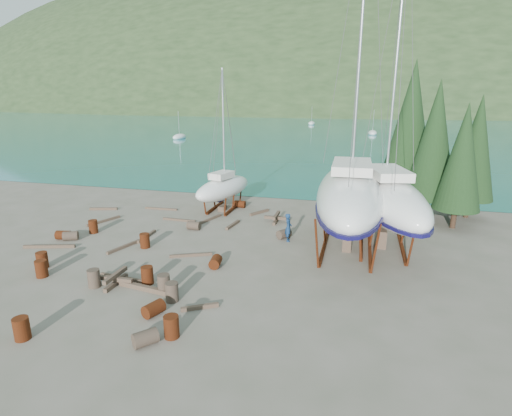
% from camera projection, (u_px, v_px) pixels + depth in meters
% --- Properties ---
extents(ground, '(600.00, 600.00, 0.00)m').
position_uv_depth(ground, '(212.00, 264.00, 21.80)').
color(ground, '#5C5848').
rests_on(ground, ground).
extents(bay_water, '(700.00, 700.00, 0.00)m').
position_uv_depth(bay_water, '(353.00, 107.00, 315.18)').
color(bay_water, teal).
rests_on(bay_water, ground).
extents(far_hill, '(800.00, 360.00, 110.00)m').
position_uv_depth(far_hill, '(353.00, 107.00, 319.84)').
color(far_hill, black).
rests_on(far_hill, ground).
extents(far_house_left, '(6.60, 5.60, 5.60)m').
position_uv_depth(far_house_left, '(232.00, 107.00, 212.53)').
color(far_house_left, beige).
rests_on(far_house_left, ground).
extents(far_house_center, '(6.60, 5.60, 5.60)m').
position_uv_depth(far_house_center, '(307.00, 108.00, 202.82)').
color(far_house_center, beige).
rests_on(far_house_center, ground).
extents(far_house_right, '(6.60, 5.60, 5.60)m').
position_uv_depth(far_house_right, '(412.00, 109.00, 190.69)').
color(far_house_right, beige).
rests_on(far_house_right, ground).
extents(cypress_near_right, '(3.60, 3.60, 10.00)m').
position_uv_depth(cypress_near_right, '(434.00, 140.00, 28.38)').
color(cypress_near_right, black).
rests_on(cypress_near_right, ground).
extents(cypress_mid_right, '(3.06, 3.06, 8.50)m').
position_uv_depth(cypress_mid_right, '(462.00, 157.00, 26.39)').
color(cypress_mid_right, black).
rests_on(cypress_mid_right, ground).
extents(cypress_back_left, '(4.14, 4.14, 11.50)m').
position_uv_depth(cypress_back_left, '(410.00, 126.00, 30.37)').
color(cypress_back_left, black).
rests_on(cypress_back_left, ground).
extents(cypress_far_right, '(3.24, 3.24, 9.00)m').
position_uv_depth(cypress_far_right, '(476.00, 148.00, 28.74)').
color(cypress_far_right, black).
rests_on(cypress_far_right, ground).
extents(moored_boat_left, '(2.00, 5.00, 6.05)m').
position_uv_depth(moored_boat_left, '(179.00, 137.00, 84.86)').
color(moored_boat_left, silver).
rests_on(moored_boat_left, ground).
extents(moored_boat_mid, '(2.00, 5.00, 6.05)m').
position_uv_depth(moored_boat_mid, '(372.00, 133.00, 93.78)').
color(moored_boat_mid, silver).
rests_on(moored_boat_mid, ground).
extents(moored_boat_far, '(2.00, 5.00, 6.05)m').
position_uv_depth(moored_boat_far, '(312.00, 123.00, 126.09)').
color(moored_boat_far, silver).
rests_on(moored_boat_far, ground).
extents(large_sailboat_near, '(4.06, 13.12, 20.55)m').
position_uv_depth(large_sailboat_near, '(350.00, 194.00, 23.39)').
color(large_sailboat_near, silver).
rests_on(large_sailboat_near, ground).
extents(large_sailboat_far, '(6.12, 12.11, 18.40)m').
position_uv_depth(large_sailboat_far, '(385.00, 197.00, 23.90)').
color(large_sailboat_far, silver).
rests_on(large_sailboat_far, ground).
extents(small_sailboat_shore, '(3.75, 7.10, 10.86)m').
position_uv_depth(small_sailboat_shore, '(223.00, 188.00, 31.74)').
color(small_sailboat_shore, silver).
rests_on(small_sailboat_shore, ground).
extents(worker, '(0.54, 0.72, 1.78)m').
position_uv_depth(worker, '(288.00, 227.00, 25.01)').
color(worker, navy).
rests_on(worker, ground).
extents(drum_0, '(0.58, 0.58, 0.88)m').
position_uv_depth(drum_0, '(42.00, 260.00, 21.17)').
color(drum_0, '#5E2C10').
rests_on(drum_0, ground).
extents(drum_1, '(1.02, 1.04, 0.58)m').
position_uv_depth(drum_1, '(145.00, 338.00, 14.62)').
color(drum_1, '#2D2823').
rests_on(drum_1, ground).
extents(drum_2, '(0.98, 0.74, 0.58)m').
position_uv_depth(drum_2, '(63.00, 235.00, 25.41)').
color(drum_2, '#5E2C10').
rests_on(drum_2, ground).
extents(drum_3, '(0.58, 0.58, 0.88)m').
position_uv_depth(drum_3, '(22.00, 329.00, 14.94)').
color(drum_3, '#5E2C10').
rests_on(drum_3, ground).
extents(drum_4, '(0.89, 0.59, 0.58)m').
position_uv_depth(drum_4, '(240.00, 204.00, 32.67)').
color(drum_4, '#5E2C10').
rests_on(drum_4, ground).
extents(drum_5, '(0.58, 0.58, 0.88)m').
position_uv_depth(drum_5, '(164.00, 284.00, 18.52)').
color(drum_5, '#2D2823').
rests_on(drum_5, ground).
extents(drum_6, '(0.70, 0.95, 0.58)m').
position_uv_depth(drum_6, '(215.00, 262.00, 21.33)').
color(drum_6, '#5E2C10').
rests_on(drum_6, ground).
extents(drum_7, '(0.58, 0.58, 0.88)m').
position_uv_depth(drum_7, '(171.00, 327.00, 15.07)').
color(drum_7, '#5E2C10').
rests_on(drum_7, ground).
extents(drum_8, '(0.58, 0.58, 0.88)m').
position_uv_depth(drum_8, '(93.00, 227.00, 26.59)').
color(drum_8, '#5E2C10').
rests_on(drum_8, ground).
extents(drum_9, '(0.90, 0.61, 0.58)m').
position_uv_depth(drum_9, '(194.00, 225.00, 27.29)').
color(drum_9, '#2D2823').
rests_on(drum_9, ground).
extents(drum_10, '(0.58, 0.58, 0.88)m').
position_uv_depth(drum_10, '(147.00, 275.00, 19.38)').
color(drum_10, '#5E2C10').
rests_on(drum_10, ground).
extents(drum_11, '(0.99, 1.05, 0.58)m').
position_uv_depth(drum_11, '(284.00, 234.00, 25.66)').
color(drum_11, '#2D2823').
rests_on(drum_11, ground).
extents(drum_12, '(0.86, 1.03, 0.58)m').
position_uv_depth(drum_12, '(154.00, 309.00, 16.62)').
color(drum_12, '#5E2C10').
rests_on(drum_12, ground).
extents(drum_13, '(0.58, 0.58, 0.88)m').
position_uv_depth(drum_13, '(41.00, 269.00, 20.12)').
color(drum_13, '#5E2C10').
rests_on(drum_13, ground).
extents(drum_14, '(0.58, 0.58, 0.88)m').
position_uv_depth(drum_14, '(145.00, 241.00, 24.01)').
color(drum_14, '#5E2C10').
rests_on(drum_14, ground).
extents(drum_15, '(1.04, 0.90, 0.58)m').
position_uv_depth(drum_15, '(71.00, 236.00, 25.28)').
color(drum_15, '#2D2823').
rests_on(drum_15, ground).
extents(drum_16, '(0.58, 0.58, 0.88)m').
position_uv_depth(drum_16, '(94.00, 278.00, 19.06)').
color(drum_16, '#2D2823').
rests_on(drum_16, ground).
extents(drum_17, '(0.58, 0.58, 0.88)m').
position_uv_depth(drum_17, '(172.00, 292.00, 17.73)').
color(drum_17, '#2D2823').
rests_on(drum_17, ground).
extents(timber_0, '(2.76, 0.25, 0.14)m').
position_uv_depth(timber_0, '(161.00, 209.00, 32.14)').
color(timber_0, brown).
rests_on(timber_0, ground).
extents(timber_2, '(2.17, 0.78, 0.19)m').
position_uv_depth(timber_2, '(104.00, 209.00, 32.06)').
color(timber_2, brown).
rests_on(timber_2, ground).
extents(timber_3, '(2.99, 0.45, 0.15)m').
position_uv_depth(timber_3, '(125.00, 278.00, 19.89)').
color(timber_3, brown).
rests_on(timber_3, ground).
extents(timber_4, '(0.23, 2.24, 0.17)m').
position_uv_depth(timber_4, '(147.00, 236.00, 25.80)').
color(timber_4, brown).
rests_on(timber_4, ground).
extents(timber_6, '(1.18, 1.78, 0.19)m').
position_uv_depth(timber_6, '(259.00, 212.00, 31.08)').
color(timber_6, brown).
rests_on(timber_6, ground).
extents(timber_7, '(1.49, 0.99, 0.17)m').
position_uv_depth(timber_7, '(200.00, 307.00, 17.16)').
color(timber_7, brown).
rests_on(timber_7, ground).
extents(timber_8, '(0.45, 1.95, 0.19)m').
position_uv_depth(timber_8, '(233.00, 225.00, 28.07)').
color(timber_8, brown).
rests_on(timber_8, ground).
extents(timber_10, '(1.10, 3.03, 0.16)m').
position_uv_depth(timber_10, '(207.00, 220.00, 29.12)').
color(timber_10, brown).
rests_on(timber_10, ground).
extents(timber_11, '(2.27, 1.12, 0.15)m').
position_uv_depth(timber_11, '(191.00, 255.00, 22.78)').
color(timber_11, brown).
rests_on(timber_11, ground).
extents(timber_12, '(0.85, 2.48, 0.17)m').
position_uv_depth(timber_12, '(124.00, 247.00, 24.04)').
color(timber_12, brown).
rests_on(timber_12, ground).
extents(timber_14, '(2.99, 1.04, 0.18)m').
position_uv_depth(timber_14, '(49.00, 246.00, 24.05)').
color(timber_14, brown).
rests_on(timber_14, ground).
extents(timber_15, '(2.61, 0.24, 0.15)m').
position_uv_depth(timber_15, '(179.00, 220.00, 29.24)').
color(timber_15, brown).
rests_on(timber_15, ground).
extents(timber_16, '(3.13, 0.69, 0.23)m').
position_uv_depth(timber_16, '(147.00, 289.00, 18.74)').
color(timber_16, brown).
rests_on(timber_16, ground).
extents(timber_17, '(1.09, 2.64, 0.16)m').
position_uv_depth(timber_17, '(104.00, 221.00, 28.98)').
color(timber_17, brown).
rests_on(timber_17, ground).
extents(timber_pile_fore, '(1.80, 1.80, 0.60)m').
position_uv_depth(timber_pile_fore, '(116.00, 279.00, 19.30)').
color(timber_pile_fore, brown).
rests_on(timber_pile_fore, ground).
extents(timber_pile_aft, '(1.80, 1.80, 0.60)m').
position_uv_depth(timber_pile_aft, '(276.00, 218.00, 28.96)').
color(timber_pile_aft, brown).
rests_on(timber_pile_aft, ground).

